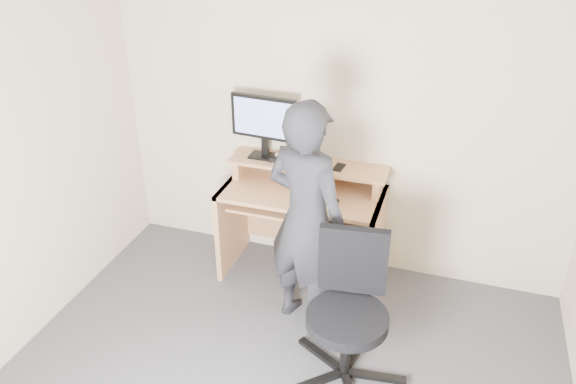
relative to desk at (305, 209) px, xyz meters
The scene contains 12 objects.
back_wall 0.76m from the desk, 47.89° to the left, with size 3.50×0.02×2.50m, color beige.
desk is the anchor object (origin of this frame).
monitor 0.75m from the desk, 168.59° to the left, with size 0.52×0.14×0.49m.
external_drive 0.47m from the desk, 118.14° to the left, with size 0.07×0.13×0.20m, color black.
travel_mug 0.46m from the desk, 81.13° to the left, with size 0.08×0.08×0.18m, color #B3B3B8.
smartphone 0.44m from the desk, 15.11° to the left, with size 0.07×0.13×0.01m, color black.
charger 0.47m from the desk, behind, with size 0.04×0.04×0.04m, color black.
headphones 0.43m from the desk, 151.79° to the left, with size 0.16×0.16×0.02m, color silver.
keyboard 0.22m from the desk, 68.16° to the right, with size 0.46×0.18×0.03m, color black.
mouse 0.38m from the desk, 34.93° to the right, with size 0.10×0.06×0.04m, color black.
office_chair 1.12m from the desk, 59.87° to the right, with size 0.74×0.75×0.95m.
person 0.67m from the desk, 73.09° to the right, with size 0.60×0.39×1.65m, color black.
Camera 1 is at (0.82, -2.07, 2.72)m, focal length 35.00 mm.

